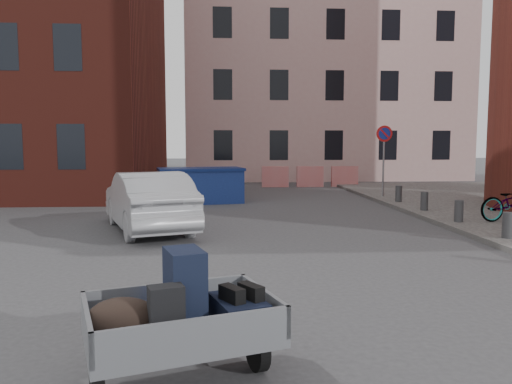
{
  "coord_description": "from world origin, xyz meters",
  "views": [
    {
      "loc": [
        0.0,
        -8.84,
        2.13
      ],
      "look_at": [
        0.68,
        1.56,
        1.1
      ],
      "focal_mm": 35.0,
      "sensor_mm": 36.0,
      "label": 1
    }
  ],
  "objects": [
    {
      "name": "bollards",
      "position": [
        6.0,
        3.4,
        0.4
      ],
      "size": [
        0.22,
        9.02,
        0.55
      ],
      "color": "#3A3A3D",
      "rests_on": "sidewalk"
    },
    {
      "name": "no_parking_sign",
      "position": [
        6.0,
        9.48,
        2.01
      ],
      "size": [
        0.6,
        0.09,
        2.65
      ],
      "color": "gray",
      "rests_on": "sidewalk"
    },
    {
      "name": "ground",
      "position": [
        0.0,
        0.0,
        0.0
      ],
      "size": [
        120.0,
        120.0,
        0.0
      ],
      "primitive_type": "plane",
      "color": "#38383A",
      "rests_on": "ground"
    },
    {
      "name": "dumpster",
      "position": [
        -0.81,
        8.94,
        0.63
      ],
      "size": [
        3.21,
        2.09,
        1.24
      ],
      "rotation": [
        0.0,
        0.0,
        0.2
      ],
      "color": "navy",
      "rests_on": "ground"
    },
    {
      "name": "building_brick",
      "position": [
        -9.0,
        13.0,
        7.0
      ],
      "size": [
        12.0,
        10.0,
        14.0
      ],
      "primitive_type": "cube",
      "color": "#591E16",
      "rests_on": "ground"
    },
    {
      "name": "building_pink",
      "position": [
        6.0,
        22.0,
        7.0
      ],
      "size": [
        16.0,
        8.0,
        14.0
      ],
      "primitive_type": "cube",
      "color": "#CDA19E",
      "rests_on": "ground"
    },
    {
      "name": "silver_car",
      "position": [
        -1.83,
        3.35,
        0.72
      ],
      "size": [
        2.9,
        4.62,
        1.44
      ],
      "primitive_type": "imported",
      "rotation": [
        0.0,
        0.0,
        3.48
      ],
      "color": "#9D9FA4",
      "rests_on": "ground"
    },
    {
      "name": "trailer",
      "position": [
        -0.39,
        -4.59,
        0.61
      ],
      "size": [
        1.86,
        1.97,
        1.2
      ],
      "rotation": [
        0.0,
        0.0,
        0.32
      ],
      "color": "black",
      "rests_on": "ground"
    },
    {
      "name": "barriers",
      "position": [
        4.2,
        15.0,
        0.5
      ],
      "size": [
        4.7,
        0.18,
        1.0
      ],
      "color": "red",
      "rests_on": "ground"
    }
  ]
}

